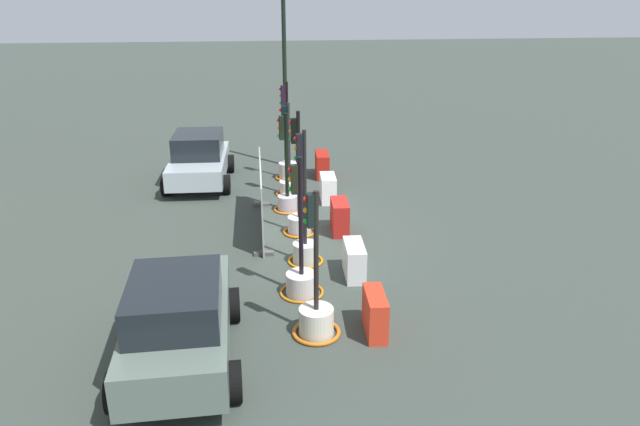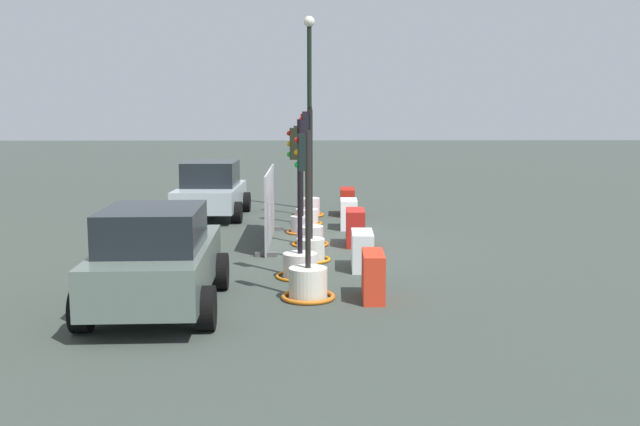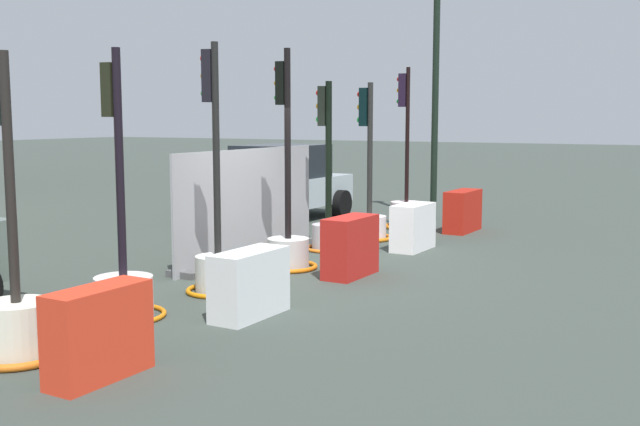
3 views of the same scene
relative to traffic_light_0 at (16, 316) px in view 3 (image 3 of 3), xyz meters
The scene contains 16 objects.
ground_plane 5.05m from the traffic_light_0, ahead, with size 120.00×120.00×0.00m, color #39423B.
traffic_light_0 is the anchor object (origin of this frame).
traffic_light_1 1.67m from the traffic_light_0, ahead, with size 0.98×0.98×3.14m.
traffic_light_2 3.25m from the traffic_light_0, ahead, with size 0.88×0.88×3.33m.
traffic_light_3 5.10m from the traffic_light_0, ahead, with size 0.92×0.92×3.40m.
traffic_light_4 6.90m from the traffic_light_0, ahead, with size 0.84×0.84×2.98m.
traffic_light_5 8.31m from the traffic_light_0, ahead, with size 0.90×0.90×3.01m.
traffic_light_6 10.06m from the traffic_light_0, ahead, with size 0.93×0.93×3.39m.
construction_barrier_0 1.16m from the traffic_light_0, 93.28° to the right, with size 1.04×0.41×0.85m.
construction_barrier_1 2.65m from the traffic_light_0, 25.63° to the right, with size 1.10×0.48×0.80m.
construction_barrier_2 5.18m from the traffic_light_0, 13.07° to the right, with size 1.05×0.48×0.89m.
construction_barrier_3 7.70m from the traffic_light_0, ahead, with size 1.03×0.50×0.82m.
construction_barrier_4 10.24m from the traffic_light_0, ahead, with size 1.17×0.48×0.86m.
car_silver_hatchback 10.36m from the traffic_light_0, 16.95° to the left, with size 3.96×2.27×1.73m.
street_lamp_post 12.15m from the traffic_light_0, ahead, with size 0.36×0.36×6.34m.
site_fence_panel 5.64m from the traffic_light_0, ahead, with size 4.00×0.50×1.84m.
Camera 3 is at (-9.99, -5.77, 2.35)m, focal length 42.64 mm.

